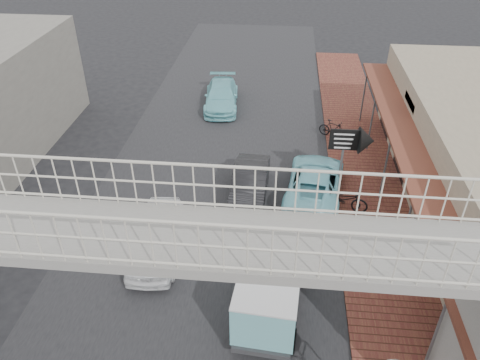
% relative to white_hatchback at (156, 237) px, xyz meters
% --- Properties ---
extents(ground, '(120.00, 120.00, 0.00)m').
position_rel_white_hatchback_xyz_m(ground, '(1.47, -0.95, -0.70)').
color(ground, black).
rests_on(ground, ground).
extents(road_strip, '(10.00, 60.00, 0.01)m').
position_rel_white_hatchback_xyz_m(road_strip, '(1.47, -0.95, -0.69)').
color(road_strip, black).
rests_on(road_strip, ground).
extents(sidewalk, '(3.00, 40.00, 0.10)m').
position_rel_white_hatchback_xyz_m(sidewalk, '(7.97, 2.05, -0.65)').
color(sidewalk, brown).
rests_on(sidewalk, ground).
extents(footbridge, '(16.40, 2.40, 6.34)m').
position_rel_white_hatchback_xyz_m(footbridge, '(1.47, -4.95, 2.48)').
color(footbridge, gray).
rests_on(footbridge, ground).
extents(white_hatchback, '(1.90, 4.20, 1.40)m').
position_rel_white_hatchback_xyz_m(white_hatchback, '(0.00, 0.00, 0.00)').
color(white_hatchback, white).
rests_on(white_hatchback, ground).
extents(dark_sedan, '(1.51, 4.03, 1.32)m').
position_rel_white_hatchback_xyz_m(dark_sedan, '(3.00, 3.67, -0.04)').
color(dark_sedan, black).
rests_on(dark_sedan, ground).
extents(angkot_curb, '(2.80, 4.97, 1.31)m').
position_rel_white_hatchback_xyz_m(angkot_curb, '(5.67, 4.11, -0.04)').
color(angkot_curb, '#7BC9D5').
rests_on(angkot_curb, ground).
extents(angkot_far, '(2.16, 4.58, 1.29)m').
position_rel_white_hatchback_xyz_m(angkot_far, '(0.69, 12.37, -0.05)').
color(angkot_far, '#7ED2DB').
rests_on(angkot_far, ground).
extents(angkot_van, '(2.11, 4.10, 1.95)m').
position_rel_white_hatchback_xyz_m(angkot_van, '(4.07, -2.25, 0.54)').
color(angkot_van, black).
rests_on(angkot_van, ground).
extents(motorcycle_near, '(2.04, 1.18, 1.01)m').
position_rel_white_hatchback_xyz_m(motorcycle_near, '(6.77, 3.09, -0.09)').
color(motorcycle_near, black).
rests_on(motorcycle_near, sidewalk).
extents(motorcycle_far, '(1.56, 1.15, 0.93)m').
position_rel_white_hatchback_xyz_m(motorcycle_far, '(6.77, 9.04, -0.13)').
color(motorcycle_far, black).
rests_on(motorcycle_far, sidewalk).
extents(arrow_sign, '(1.75, 1.10, 3.04)m').
position_rel_white_hatchback_xyz_m(arrow_sign, '(7.42, 4.28, 1.86)').
color(arrow_sign, '#59595B').
rests_on(arrow_sign, sidewalk).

